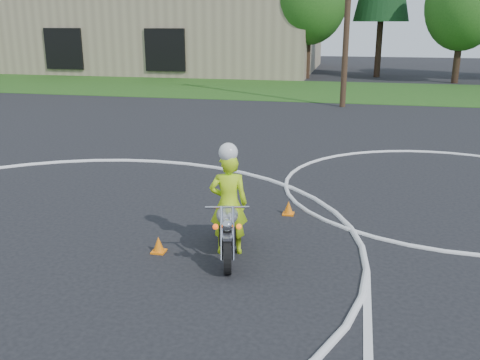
# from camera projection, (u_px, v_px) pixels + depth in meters

# --- Properties ---
(grass_strip) EXTENTS (120.00, 10.00, 0.02)m
(grass_strip) POSITION_uv_depth(u_px,v_px,m) (263.00, 89.00, 32.64)
(grass_strip) COLOR #1E4714
(grass_strip) RESTS_ON ground
(course_markings) EXTENTS (19.05, 19.05, 0.12)m
(course_markings) POSITION_uv_depth(u_px,v_px,m) (175.00, 224.00, 11.00)
(course_markings) COLOR silver
(course_markings) RESTS_ON ground
(primary_motorcycle) EXTENTS (0.78, 2.05, 1.10)m
(primary_motorcycle) POSITION_uv_depth(u_px,v_px,m) (228.00, 227.00, 9.37)
(primary_motorcycle) COLOR black
(primary_motorcycle) RESTS_ON ground
(rider_primary_grp) EXTENTS (0.76, 0.59, 2.03)m
(rider_primary_grp) POSITION_uv_depth(u_px,v_px,m) (229.00, 201.00, 9.37)
(rider_primary_grp) COLOR #B4E317
(rider_primary_grp) RESTS_ON ground
(traffic_cones) EXTENTS (19.56, 9.93, 0.30)m
(traffic_cones) POSITION_uv_depth(u_px,v_px,m) (276.00, 311.00, 7.44)
(traffic_cones) COLOR orange
(traffic_cones) RESTS_ON ground
(warehouse) EXTENTS (41.00, 17.00, 8.30)m
(warehouse) POSITION_uv_depth(u_px,v_px,m) (89.00, 19.00, 47.29)
(warehouse) COLOR tan
(warehouse) RESTS_ON ground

